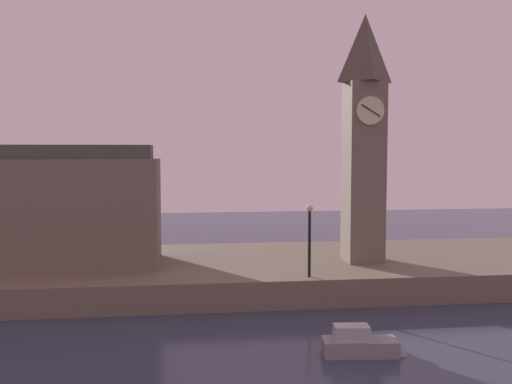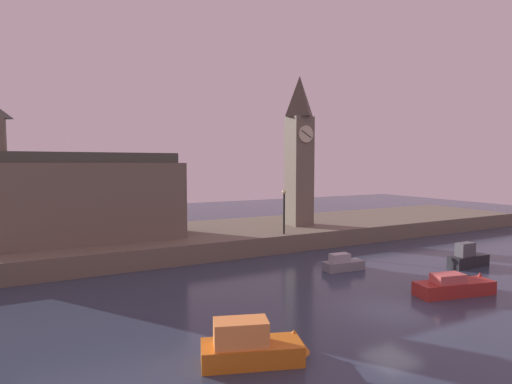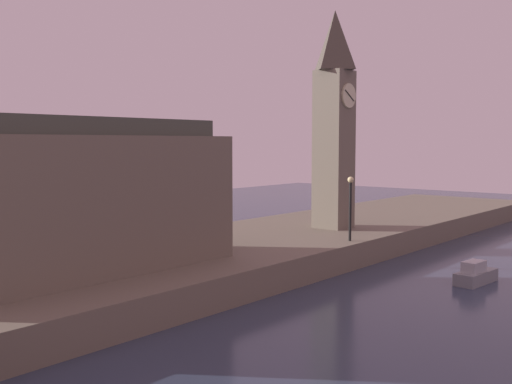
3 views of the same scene
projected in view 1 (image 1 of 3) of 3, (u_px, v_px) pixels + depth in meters
far_embankment at (246, 271)px, 34.11m from camera, size 70.00×12.00×1.50m
clock_tower at (364, 134)px, 33.00m from camera, size 2.32×2.37×14.48m
parliament_hall at (17, 206)px, 31.72m from camera, size 14.75×5.05×10.55m
streetlamp at (309, 232)px, 29.14m from camera, size 0.36×0.36×3.79m
boat_cruiser_grey at (366, 344)px, 22.24m from camera, size 3.51×1.36×1.23m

